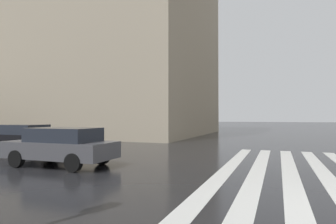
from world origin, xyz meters
name	(u,v)px	position (x,y,z in m)	size (l,w,h in m)	color
zebra_crossing	(290,173)	(4.00, 1.57, 0.00)	(13.00, 4.50, 0.01)	silver
haussmann_block_mid	(84,26)	(21.44, 22.89, 12.35)	(17.87, 27.79, 25.22)	tan
car_black	(23,137)	(5.50, 14.57, 0.76)	(1.85, 4.10, 1.41)	black
car_dark_grey	(62,145)	(2.50, 9.41, 0.76)	(1.85, 4.10, 1.41)	#4C4C51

